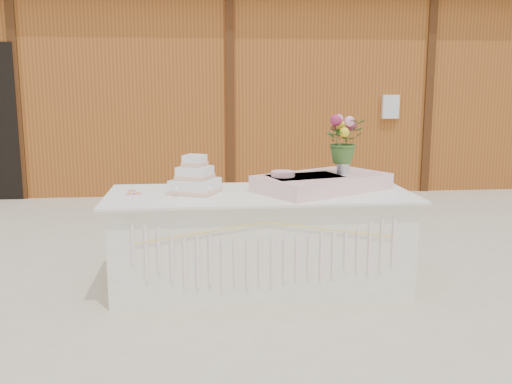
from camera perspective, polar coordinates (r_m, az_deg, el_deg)
ground at (r=4.71m, az=0.38°, el=-9.32°), size 80.00×80.00×0.00m
barn at (r=10.41m, az=-3.33°, el=10.92°), size 12.60×4.60×3.30m
cake_table at (r=4.58m, az=0.39°, el=-4.79°), size 2.40×1.00×0.77m
wedding_cake at (r=4.49m, az=-6.12°, el=1.18°), size 0.44×0.44×0.30m
pink_cake_stand at (r=4.49m, az=2.70°, el=1.13°), size 0.24×0.24×0.17m
satin_runner at (r=4.62m, az=6.63°, el=0.95°), size 1.19×1.03×0.13m
flower_vase at (r=4.65m, az=8.71°, el=2.64°), size 0.10×0.10×0.14m
bouquet at (r=4.62m, az=8.80°, el=5.68°), size 0.40×0.37×0.36m
loose_flowers at (r=4.64m, az=-12.14°, el=0.12°), size 0.24×0.38×0.02m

